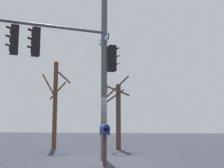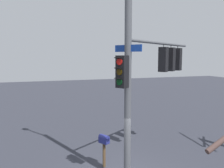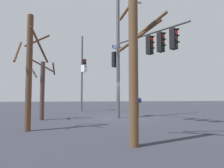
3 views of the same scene
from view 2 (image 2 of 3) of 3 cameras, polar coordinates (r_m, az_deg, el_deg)
name	(u,v)px [view 2 (image 2 of 3)]	position (r m, az deg, el deg)	size (l,w,h in m)	color
main_signal_pole_assembly	(143,51)	(9.25, 7.71, 8.03)	(6.08, 3.39, 9.52)	#4C4F54
mailbox	(104,142)	(10.12, -1.97, -13.99)	(0.43, 0.50, 1.41)	#4C3823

